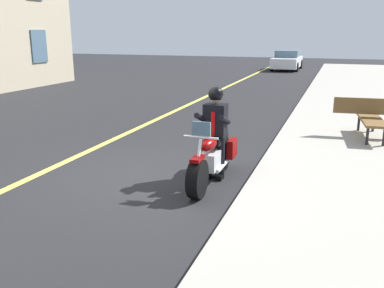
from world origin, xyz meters
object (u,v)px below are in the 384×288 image
(bench_sidewalk, at_px, (371,115))
(motorcycle_main, at_px, (212,158))
(rider_main, at_px, (215,125))
(car_dark, at_px, (287,60))

(bench_sidewalk, bearing_deg, motorcycle_main, -35.94)
(motorcycle_main, xyz_separation_m, bench_sidewalk, (-4.00, 2.90, 0.26))
(motorcycle_main, relative_size, rider_main, 1.27)
(motorcycle_main, bearing_deg, car_dark, -176.02)
(car_dark, bearing_deg, bench_sidewalk, 12.58)
(rider_main, relative_size, car_dark, 0.38)
(motorcycle_main, relative_size, car_dark, 0.48)
(motorcycle_main, distance_m, rider_main, 0.61)
(rider_main, xyz_separation_m, car_dark, (-24.51, -1.71, -0.35))
(motorcycle_main, distance_m, bench_sidewalk, 4.95)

